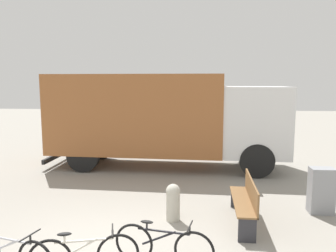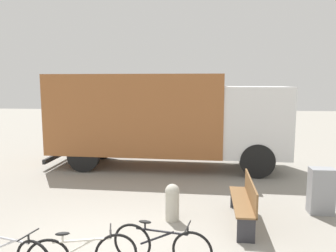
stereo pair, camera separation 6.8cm
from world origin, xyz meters
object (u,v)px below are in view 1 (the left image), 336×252
Objects in this scene: bicycle_far at (163,245)px; bollard_near_bench at (173,201)px; park_bench at (246,199)px; utility_box at (321,191)px; delivery_truck at (163,116)px.

bicycle_far is 2.04× the size of bollard_near_bench.
park_bench is 1.95m from utility_box.
utility_box is at bearing -41.24° from delivery_truck.
bollard_near_bench is 0.77× the size of utility_box.
bollard_near_bench is at bearing -168.21° from utility_box.
delivery_truck is 7.77× the size of utility_box.
utility_box reaches higher than bicycle_far.
bollard_near_bench is at bearing 91.54° from park_bench.
utility_box is at bearing 46.89° from bicycle_far.
bicycle_far is at bearing -82.21° from delivery_truck.
park_bench is 1.11× the size of bicycle_far.
delivery_truck is 10.10× the size of bollard_near_bench.
park_bench is 2.27× the size of bollard_near_bench.
delivery_truck is at bearing 98.64° from bollard_near_bench.
delivery_truck reaches higher than utility_box.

